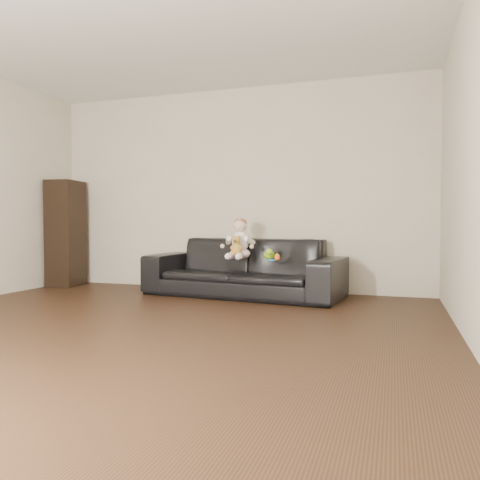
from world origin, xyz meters
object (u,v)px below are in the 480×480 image
(teddy_bear, at_px, (236,245))
(toy_blue_disc, at_px, (273,260))
(baby, at_px, (240,241))
(toy_green, at_px, (269,255))
(toy_rattle, at_px, (277,258))
(sofa, at_px, (243,267))
(cabinet, at_px, (66,233))

(teddy_bear, bearing_deg, toy_blue_disc, -4.01)
(baby, relative_size, toy_green, 3.18)
(toy_blue_disc, bearing_deg, toy_rattle, -27.26)
(sofa, xyz_separation_m, toy_blue_disc, (0.41, -0.22, 0.11))
(toy_rattle, xyz_separation_m, toy_blue_disc, (-0.06, 0.03, -0.03))
(toy_green, height_order, toy_rattle, toy_green)
(baby, distance_m, teddy_bear, 0.15)
(teddy_bear, distance_m, toy_green, 0.39)
(toy_green, bearing_deg, baby, -177.17)
(toy_green, distance_m, toy_rattle, 0.20)
(toy_green, bearing_deg, toy_blue_disc, -59.11)
(sofa, distance_m, toy_rattle, 0.56)
(baby, xyz_separation_m, toy_green, (0.35, 0.02, -0.16))
(sofa, bearing_deg, toy_green, -10.91)
(sofa, bearing_deg, baby, -86.06)
(sofa, relative_size, toy_green, 15.57)
(sofa, relative_size, toy_blue_disc, 22.01)
(sofa, height_order, toy_blue_disc, sofa)
(sofa, bearing_deg, toy_blue_disc, -21.77)
(cabinet, bearing_deg, toy_green, -12.38)
(cabinet, distance_m, baby, 2.61)
(sofa, distance_m, toy_blue_disc, 0.48)
(baby, bearing_deg, sofa, 85.02)
(baby, height_order, teddy_bear, baby)
(sofa, relative_size, cabinet, 1.61)
(sofa, distance_m, cabinet, 2.63)
(toy_rattle, bearing_deg, toy_blue_disc, 152.74)
(baby, height_order, toy_rattle, baby)
(baby, relative_size, teddy_bear, 2.16)
(sofa, bearing_deg, cabinet, -175.80)
(sofa, distance_m, teddy_bear, 0.38)
(teddy_bear, height_order, toy_blue_disc, teddy_bear)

